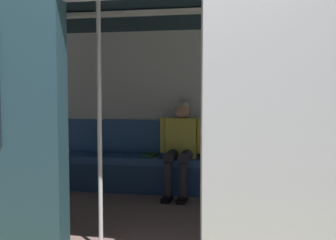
{
  "coord_description": "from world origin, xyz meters",
  "views": [
    {
      "loc": [
        -0.73,
        2.5,
        1.28
      ],
      "look_at": [
        0.02,
        -1.38,
        1.01
      ],
      "focal_mm": 43.08,
      "sensor_mm": 36.0,
      "label": 1
    }
  ],
  "objects_px": {
    "bench_seat": "(186,166)",
    "handbag": "(217,152)",
    "grab_pole_far": "(203,125)",
    "book": "(150,155)",
    "grab_pole_door": "(100,123)",
    "train_car": "(163,71)",
    "person_seated": "(181,141)"
  },
  "relations": [
    {
      "from": "book",
      "to": "train_car",
      "type": "bearing_deg",
      "value": 122.89
    },
    {
      "from": "handbag",
      "to": "grab_pole_door",
      "type": "relative_size",
      "value": 0.13
    },
    {
      "from": "handbag",
      "to": "person_seated",
      "type": "bearing_deg",
      "value": 12.17
    },
    {
      "from": "grab_pole_door",
      "to": "handbag",
      "type": "bearing_deg",
      "value": -111.9
    },
    {
      "from": "grab_pole_far",
      "to": "train_car",
      "type": "bearing_deg",
      "value": -58.68
    },
    {
      "from": "handbag",
      "to": "grab_pole_far",
      "type": "height_order",
      "value": "grab_pole_far"
    },
    {
      "from": "bench_seat",
      "to": "person_seated",
      "type": "bearing_deg",
      "value": 42.57
    },
    {
      "from": "person_seated",
      "to": "handbag",
      "type": "bearing_deg",
      "value": -167.83
    },
    {
      "from": "handbag",
      "to": "grab_pole_far",
      "type": "distance_m",
      "value": 2.01
    },
    {
      "from": "bench_seat",
      "to": "handbag",
      "type": "bearing_deg",
      "value": -173.71
    },
    {
      "from": "train_car",
      "to": "handbag",
      "type": "relative_size",
      "value": 24.62
    },
    {
      "from": "person_seated",
      "to": "grab_pole_door",
      "type": "bearing_deg",
      "value": 79.3
    },
    {
      "from": "bench_seat",
      "to": "book",
      "type": "relative_size",
      "value": 15.0
    },
    {
      "from": "handbag",
      "to": "book",
      "type": "height_order",
      "value": "handbag"
    },
    {
      "from": "person_seated",
      "to": "handbag",
      "type": "xyz_separation_m",
      "value": [
        -0.44,
        -0.09,
        -0.13
      ]
    },
    {
      "from": "handbag",
      "to": "grab_pole_far",
      "type": "relative_size",
      "value": 0.13
    },
    {
      "from": "bench_seat",
      "to": "grab_pole_door",
      "type": "relative_size",
      "value": 1.6
    },
    {
      "from": "book",
      "to": "grab_pole_far",
      "type": "bearing_deg",
      "value": 127.89
    },
    {
      "from": "bench_seat",
      "to": "book",
      "type": "xyz_separation_m",
      "value": [
        0.48,
        -0.06,
        0.12
      ]
    },
    {
      "from": "grab_pole_door",
      "to": "grab_pole_far",
      "type": "xyz_separation_m",
      "value": [
        -0.82,
        -0.01,
        0.0
      ]
    },
    {
      "from": "grab_pole_far",
      "to": "bench_seat",
      "type": "bearing_deg",
      "value": -77.87
    },
    {
      "from": "book",
      "to": "grab_pole_door",
      "type": "relative_size",
      "value": 0.11
    },
    {
      "from": "train_car",
      "to": "handbag",
      "type": "distance_m",
      "value": 1.58
    },
    {
      "from": "bench_seat",
      "to": "train_car",
      "type": "bearing_deg",
      "value": 87.16
    },
    {
      "from": "book",
      "to": "grab_pole_far",
      "type": "xyz_separation_m",
      "value": [
        -0.89,
        1.97,
        0.56
      ]
    },
    {
      "from": "book",
      "to": "person_seated",
      "type": "bearing_deg",
      "value": 178.58
    },
    {
      "from": "train_car",
      "to": "book",
      "type": "height_order",
      "value": "train_car"
    },
    {
      "from": "bench_seat",
      "to": "grab_pole_far",
      "type": "distance_m",
      "value": 2.07
    },
    {
      "from": "handbag",
      "to": "book",
      "type": "bearing_deg",
      "value": -1.26
    },
    {
      "from": "train_car",
      "to": "grab_pole_far",
      "type": "distance_m",
      "value": 1.01
    },
    {
      "from": "person_seated",
      "to": "book",
      "type": "bearing_deg",
      "value": -15.09
    },
    {
      "from": "grab_pole_door",
      "to": "grab_pole_far",
      "type": "bearing_deg",
      "value": -179.05
    }
  ]
}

